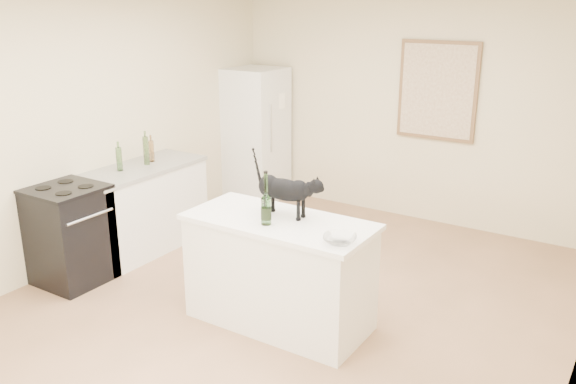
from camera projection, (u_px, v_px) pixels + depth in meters
The scene contains 16 objects.
floor at pixel (283, 308), 5.20m from camera, with size 5.50×5.50×0.00m, color #A97A5A.
wall_back at pixel (412, 110), 7.00m from camera, with size 4.50×4.50×0.00m, color beige.
wall_left at pixel (91, 130), 5.95m from camera, with size 5.50×5.50×0.00m, color beige.
island_base at pixel (279, 274), 4.86m from camera, with size 1.44×0.67×0.86m, color white.
island_top at pixel (279, 222), 4.72m from camera, with size 1.50×0.70×0.04m, color white.
left_cabinets at pixel (142, 210), 6.31m from camera, with size 0.60×1.40×0.86m, color white.
left_countertop at pixel (139, 169), 6.17m from camera, with size 0.62×1.44×0.04m, color gray.
stove at pixel (70, 236), 5.58m from camera, with size 0.60×0.60×0.90m, color black.
fridge at pixel (255, 135), 7.82m from camera, with size 0.68×0.68×1.70m, color white.
artwork_frame at pixel (437, 91), 6.75m from camera, with size 0.90×0.03×1.10m, color brown.
artwork_canvas at pixel (437, 91), 6.73m from camera, with size 0.82×0.00×1.02m, color beige.
black_cat at pixel (284, 192), 4.73m from camera, with size 0.55×0.17×0.39m, color black, non-canonical shape.
wine_bottle at pixel (266, 201), 4.56m from camera, with size 0.08×0.08×0.37m, color #2A5E25.
glass_bowl at pixel (340, 240), 4.25m from camera, with size 0.24×0.24×0.06m, color white.
fridge_paper at pixel (280, 101), 7.55m from camera, with size 0.01×0.15×0.20m, color white.
counter_bottle_cluster at pixel (139, 154), 6.17m from camera, with size 0.12×0.48×0.29m.
Camera 1 is at (2.53, -3.88, 2.56)m, focal length 37.71 mm.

